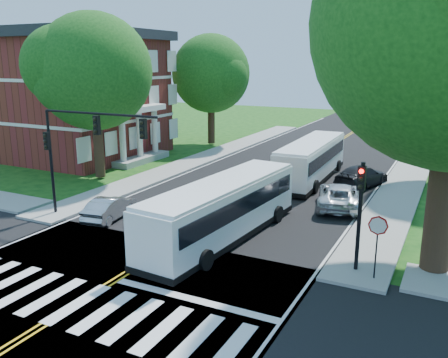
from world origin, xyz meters
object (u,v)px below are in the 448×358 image
Objects in this scene: bus_follow at (311,160)px; suv at (339,196)px; dark_sedan at (361,176)px; signal_nw at (81,140)px; hatchback at (110,208)px; signal_ne at (360,202)px; bus_lead at (223,209)px.

bus_follow is 2.14× the size of suv.
dark_sedan is (0.22, 5.37, -0.01)m from suv.
signal_nw is 1.91× the size of hatchback.
hatchback is at bearing 67.80° from dark_sedan.
dark_sedan is at bearing -105.07° from suv.
signal_nw is 1.62× the size of signal_ne.
bus_lead is at bearing 86.88° from bus_follow.
bus_lead reaches higher than bus_follow.
dark_sedan is at bearing 100.20° from signal_ne.
signal_ne is 14.16m from dark_sedan.
bus_follow is 2.25× the size of dark_sedan.
bus_lead is at bearing 50.66° from suv.
signal_nw is at bearing 67.32° from dark_sedan.
signal_ne is (14.06, 0.01, -1.41)m from signal_nw.
bus_follow is 2.90× the size of hatchback.
signal_ne is 0.40× the size of bus_lead.
dark_sedan is (3.56, -0.22, -0.77)m from bus_follow.
dark_sedan is at bearing -138.55° from hatchback.
bus_follow is 6.55m from suv.
dark_sedan is (10.70, 12.95, 0.08)m from hatchback.
signal_nw is 1.41× the size of suv.
signal_nw reaches higher than suv.
suv is (3.34, -5.59, -0.77)m from bus_follow.
bus_follow reaches higher than dark_sedan.
hatchback is 12.94m from suv.
suv is (-2.69, 8.39, -2.25)m from signal_ne.
hatchback is (-13.18, 0.81, -2.34)m from signal_ne.
bus_follow is (-6.03, 13.98, -1.48)m from signal_ne.
bus_follow is at bearing -71.90° from suv.
hatchback is at bearing 5.63° from bus_lead.
signal_nw reaches higher than dark_sedan.
bus_follow is at bearing 113.34° from signal_ne.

